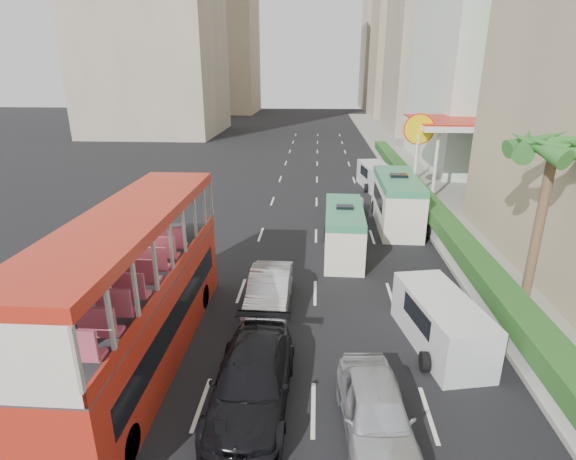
# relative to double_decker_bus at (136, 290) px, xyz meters

# --- Properties ---
(ground_plane) EXTENTS (200.00, 200.00, 0.00)m
(ground_plane) POSITION_rel_double_decker_bus_xyz_m (6.00, 0.00, -2.53)
(ground_plane) COLOR black
(ground_plane) RESTS_ON ground
(double_decker_bus) EXTENTS (2.50, 11.00, 5.06)m
(double_decker_bus) POSITION_rel_double_decker_bus_xyz_m (0.00, 0.00, 0.00)
(double_decker_bus) COLOR red
(double_decker_bus) RESTS_ON ground
(car_silver_lane_a) EXTENTS (1.61, 4.58, 1.51)m
(car_silver_lane_a) POSITION_rel_double_decker_bus_xyz_m (3.78, 3.61, -2.53)
(car_silver_lane_a) COLOR silver
(car_silver_lane_a) RESTS_ON ground
(car_silver_lane_b) EXTENTS (2.04, 4.47, 1.49)m
(car_silver_lane_b) POSITION_rel_double_decker_bus_xyz_m (7.20, -2.84, -2.53)
(car_silver_lane_b) COLOR silver
(car_silver_lane_b) RESTS_ON ground
(car_black) EXTENTS (2.28, 5.39, 1.55)m
(car_black) POSITION_rel_double_decker_bus_xyz_m (3.86, -1.84, -2.53)
(car_black) COLOR black
(car_black) RESTS_ON ground
(van_asset) EXTENTS (2.71, 4.94, 1.31)m
(van_asset) POSITION_rel_double_decker_bus_xyz_m (7.47, 15.24, -2.53)
(van_asset) COLOR silver
(van_asset) RESTS_ON ground
(minibus_near) EXTENTS (2.00, 5.62, 2.47)m
(minibus_near) POSITION_rel_double_decker_bus_xyz_m (7.00, 9.43, -1.29)
(minibus_near) COLOR silver
(minibus_near) RESTS_ON ground
(minibus_far) EXTENTS (2.36, 6.81, 3.01)m
(minibus_far) POSITION_rel_double_decker_bus_xyz_m (10.42, 14.28, -1.03)
(minibus_far) COLOR silver
(minibus_far) RESTS_ON ground
(panel_van_near) EXTENTS (2.64, 4.76, 1.80)m
(panel_van_near) POSITION_rel_double_decker_bus_xyz_m (9.89, 1.41, -1.63)
(panel_van_near) COLOR silver
(panel_van_near) RESTS_ON ground
(panel_van_far) EXTENTS (2.61, 4.96, 1.89)m
(panel_van_far) POSITION_rel_double_decker_bus_xyz_m (10.27, 23.51, -1.59)
(panel_van_far) COLOR silver
(panel_van_far) RESTS_ON ground
(sidewalk) EXTENTS (6.00, 120.00, 0.18)m
(sidewalk) POSITION_rel_double_decker_bus_xyz_m (15.00, 25.00, -2.44)
(sidewalk) COLOR #99968C
(sidewalk) RESTS_ON ground
(kerb_wall) EXTENTS (0.30, 44.00, 1.00)m
(kerb_wall) POSITION_rel_double_decker_bus_xyz_m (12.20, 14.00, -1.85)
(kerb_wall) COLOR silver
(kerb_wall) RESTS_ON sidewalk
(hedge) EXTENTS (1.10, 44.00, 0.70)m
(hedge) POSITION_rel_double_decker_bus_xyz_m (12.20, 14.00, -1.00)
(hedge) COLOR #2D6626
(hedge) RESTS_ON kerb_wall
(palm_tree) EXTENTS (0.36, 0.36, 6.40)m
(palm_tree) POSITION_rel_double_decker_bus_xyz_m (13.80, 4.00, 0.85)
(palm_tree) COLOR brown
(palm_tree) RESTS_ON sidewalk
(shell_station) EXTENTS (6.50, 8.00, 5.50)m
(shell_station) POSITION_rel_double_decker_bus_xyz_m (16.00, 23.00, 0.22)
(shell_station) COLOR silver
(shell_station) RESTS_ON ground
(tower_far_b) EXTENTS (14.00, 14.00, 40.00)m
(tower_far_b) POSITION_rel_double_decker_bus_xyz_m (23.00, 104.00, 17.47)
(tower_far_b) COLOR #B2A38C
(tower_far_b) RESTS_ON ground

